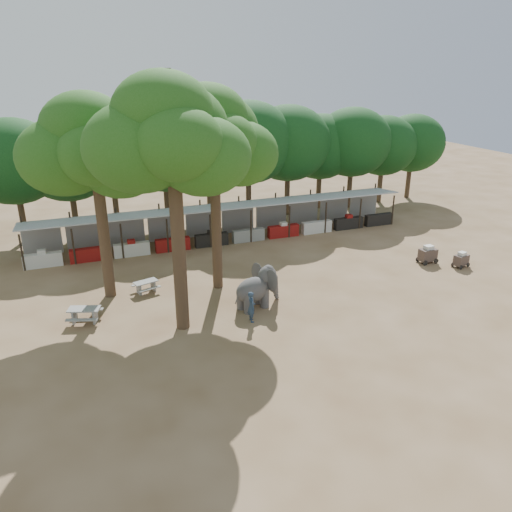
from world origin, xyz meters
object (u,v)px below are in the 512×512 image
object	(u,v)px
yard_tree_left	(91,148)
cart_front	(461,260)
yard_tree_back	(210,138)
picnic_table_far	(146,285)
elephant	(258,287)
cart_back	(428,254)
handler	(252,307)
picnic_table_near	(84,313)
yard_tree_center	(168,137)

from	to	relation	value
yard_tree_left	cart_front	world-z (taller)	yard_tree_left
yard_tree_left	yard_tree_back	distance (m)	6.09
yard_tree_back	picnic_table_far	size ratio (longest dim) A/B	7.08
yard_tree_left	elephant	world-z (taller)	yard_tree_left
cart_back	handler	bearing A→B (deg)	-167.87
picnic_table_near	picnic_table_far	world-z (taller)	picnic_table_near
yard_tree_left	yard_tree_back	bearing A→B (deg)	-9.46
handler	picnic_table_near	size ratio (longest dim) A/B	0.85
elephant	handler	bearing A→B (deg)	-139.60
elephant	handler	distance (m)	1.76
handler	cart_back	xyz separation A→B (m)	(13.53, 3.40, -0.23)
yard_tree_left	elephant	distance (m)	11.16
picnic_table_near	cart_back	bearing A→B (deg)	20.11
handler	cart_front	xyz separation A→B (m)	(15.07, 2.04, -0.32)
yard_tree_left	elephant	size ratio (longest dim) A/B	3.74
picnic_table_near	cart_front	size ratio (longest dim) A/B	1.65
elephant	picnic_table_near	world-z (taller)	elephant
yard_tree_left	picnic_table_far	distance (m)	8.06
yard_tree_left	yard_tree_center	size ratio (longest dim) A/B	0.92
picnic_table_near	cart_front	distance (m)	22.96
yard_tree_center	yard_tree_left	bearing A→B (deg)	120.96
yard_tree_back	picnic_table_near	bearing A→B (deg)	-165.05
handler	cart_front	distance (m)	15.21
picnic_table_near	cart_back	xyz separation A→B (m)	(21.41, 0.53, 0.08)
yard_tree_left	handler	size ratio (longest dim) A/B	6.78
elephant	handler	xyz separation A→B (m)	(-0.91, -1.47, -0.28)
cart_front	cart_back	world-z (taller)	cart_back
elephant	picnic_table_far	xyz separation A→B (m)	(-5.33, 3.90, -0.66)
yard_tree_back	elephant	bearing A→B (deg)	-67.12
elephant	picnic_table_far	bearing A→B (deg)	125.87
picnic_table_near	cart_back	size ratio (longest dim) A/B	1.54
elephant	cart_back	size ratio (longest dim) A/B	2.38
yard_tree_center	handler	bearing A→B (deg)	-13.39
yard_tree_back	handler	size ratio (longest dim) A/B	6.99
handler	picnic_table_near	xyz separation A→B (m)	(-7.88, 2.87, -0.31)
handler	yard_tree_back	bearing A→B (deg)	11.64
picnic_table_near	yard_tree_center	bearing A→B (deg)	-6.26
elephant	cart_front	world-z (taller)	elephant
yard_tree_back	handler	bearing A→B (deg)	-84.00
yard_tree_left	picnic_table_near	size ratio (longest dim) A/B	5.77
handler	picnic_table_far	size ratio (longest dim) A/B	1.01
yard_tree_center	yard_tree_back	world-z (taller)	yard_tree_center
handler	picnic_table_near	distance (m)	8.39
yard_tree_back	handler	xyz separation A→B (m)	(0.51, -4.84, -7.73)
yard_tree_left	yard_tree_center	world-z (taller)	yard_tree_center
yard_tree_left	cart_back	world-z (taller)	yard_tree_left
yard_tree_back	handler	distance (m)	9.13
yard_tree_center	cart_back	size ratio (longest dim) A/B	9.71
yard_tree_center	elephant	bearing A→B (deg)	8.23
yard_tree_center	yard_tree_back	bearing A→B (deg)	53.14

